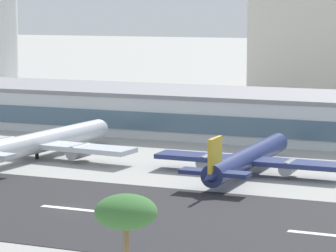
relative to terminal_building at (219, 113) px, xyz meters
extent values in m
plane|color=#9E9E99|center=(4.67, -82.91, -5.26)|extent=(1400.00, 1400.00, 0.00)
cube|color=#262628|center=(4.67, -83.32, -5.22)|extent=(800.00, 39.79, 0.08)
cube|color=white|center=(6.15, -83.32, -5.18)|extent=(12.00, 1.20, 0.01)
cube|color=white|center=(45.43, -83.32, -5.18)|extent=(12.00, 1.20, 0.01)
cube|color=silver|center=(0.00, 0.06, -0.51)|extent=(168.35, 29.73, 9.52)
cube|color=#476075|center=(0.00, -14.95, -0.98)|extent=(163.30, 0.30, 4.28)
cube|color=gray|center=(0.00, 0.06, 4.75)|extent=(170.03, 30.02, 1.00)
cylinder|color=silver|center=(-78.66, 28.27, 14.32)|extent=(6.83, 6.83, 39.17)
cylinder|color=silver|center=(-22.43, -45.16, -1.93)|extent=(8.15, 43.18, 4.30)
sphere|color=silver|center=(-20.50, -23.76, -1.93)|extent=(4.08, 4.08, 4.08)
cube|color=silver|center=(-22.51, -46.01, -2.36)|extent=(42.84, 10.24, 0.95)
cylinder|color=gray|center=(-13.00, -46.87, -3.12)|extent=(3.32, 6.24, 2.79)
cylinder|color=gray|center=(-32.02, -45.15, -3.12)|extent=(3.32, 6.24, 2.79)
cylinder|color=black|center=(-22.63, -47.30, -4.67)|extent=(0.77, 0.77, 1.18)
cylinder|color=navy|center=(21.91, -45.69, -2.21)|extent=(4.35, 39.43, 3.94)
sphere|color=navy|center=(22.12, -25.99, -2.21)|extent=(3.74, 3.74, 3.74)
cone|color=navy|center=(21.71, -65.39, -2.21)|extent=(3.62, 7.13, 3.55)
cube|color=navy|center=(21.91, -46.48, -2.60)|extent=(35.34, 6.27, 0.87)
cylinder|color=gray|center=(29.84, -46.56, -3.29)|extent=(2.62, 5.54, 2.56)
cylinder|color=gray|center=(13.97, -46.40, -3.29)|extent=(2.62, 5.54, 2.56)
cube|color=navy|center=(21.73, -63.81, -1.82)|extent=(12.03, 3.37, 0.69)
cube|color=gold|center=(21.73, -63.81, 0.94)|extent=(0.69, 5.32, 6.30)
cylinder|color=black|center=(21.89, -47.66, -4.72)|extent=(0.71, 0.71, 1.08)
ellipsoid|color=#386B33|center=(34.58, -125.14, 6.38)|extent=(6.01, 6.01, 3.31)
camera|label=1|loc=(69.03, -197.21, 25.64)|focal=92.50mm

